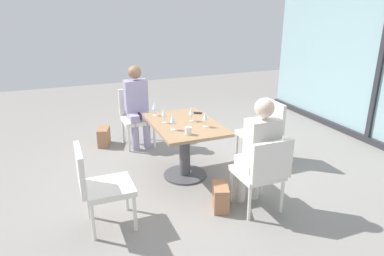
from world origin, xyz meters
name	(u,v)px	position (x,y,z in m)	size (l,w,h in m)	color
ground_plane	(185,175)	(0.00, 0.00, 0.00)	(12.00, 12.00, 0.00)	gray
window_wall_backdrop	(381,68)	(0.00, 3.20, 1.21)	(5.07, 0.10, 2.70)	#93B7BC
dining_table_main	(185,138)	(0.00, 0.00, 0.52)	(1.16, 0.79, 0.73)	#997551
chair_side_end	(136,114)	(-1.35, -0.31, 0.50)	(0.50, 0.46, 0.87)	silver
chair_far_right	(263,170)	(1.09, 0.46, 0.50)	(0.50, 0.46, 0.87)	silver
chair_front_right	(98,183)	(0.72, -1.17, 0.50)	(0.46, 0.50, 0.87)	silver
chair_near_window	(264,129)	(0.00, 1.17, 0.50)	(0.46, 0.51, 0.87)	silver
person_side_end	(137,103)	(-1.24, -0.31, 0.70)	(0.39, 0.34, 1.26)	#9E93B7
person_far_right	(258,148)	(0.98, 0.46, 0.70)	(0.39, 0.34, 1.26)	silver
wine_glass_0	(205,116)	(0.23, 0.18, 0.86)	(0.07, 0.07, 0.18)	silver
wine_glass_1	(191,111)	(-0.04, 0.11, 0.86)	(0.07, 0.07, 0.18)	silver
wine_glass_2	(173,119)	(0.18, -0.22, 0.86)	(0.07, 0.07, 0.18)	silver
wine_glass_3	(155,106)	(-0.44, -0.26, 0.86)	(0.07, 0.07, 0.18)	silver
wine_glass_4	(164,113)	(-0.10, -0.23, 0.86)	(0.07, 0.07, 0.18)	silver
coffee_cup	(188,131)	(0.40, -0.10, 0.78)	(0.08, 0.08, 0.09)	white
cell_phone_on_table	(196,113)	(-0.32, 0.30, 0.73)	(0.07, 0.14, 0.01)	black
handbag_0	(104,137)	(-1.46, -0.82, 0.14)	(0.30, 0.16, 0.28)	#A3704C
handbag_1	(220,197)	(0.87, 0.09, 0.14)	(0.30, 0.16, 0.28)	#A3704C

